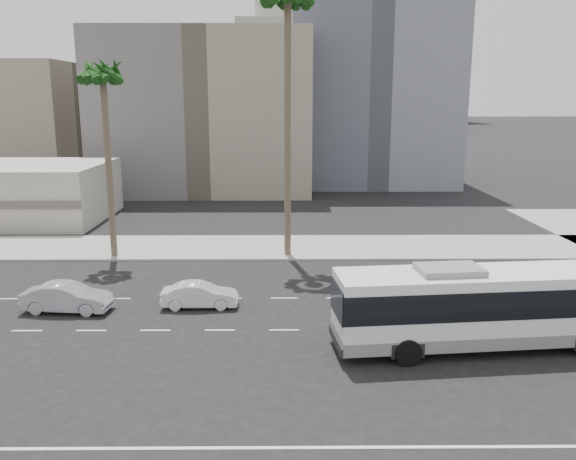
{
  "coord_description": "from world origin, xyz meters",
  "views": [
    {
      "loc": [
        -3.01,
        -25.76,
        10.55
      ],
      "look_at": [
        -2.78,
        4.0,
        3.91
      ],
      "focal_mm": 36.65,
      "sensor_mm": 36.0,
      "label": 1
    }
  ],
  "objects_px": {
    "city_bus": "(484,305)",
    "car_b": "(67,298)",
    "palm_near": "(288,0)",
    "palm_mid": "(103,77)",
    "car_a": "(200,295)"
  },
  "relations": [
    {
      "from": "city_bus",
      "to": "palm_near",
      "type": "distance_m",
      "value": 22.72
    },
    {
      "from": "palm_near",
      "to": "car_a",
      "type": "bearing_deg",
      "value": -114.62
    },
    {
      "from": "car_b",
      "to": "palm_near",
      "type": "bearing_deg",
      "value": -41.25
    },
    {
      "from": "city_bus",
      "to": "car_b",
      "type": "height_order",
      "value": "city_bus"
    },
    {
      "from": "car_b",
      "to": "palm_near",
      "type": "relative_size",
      "value": 0.24
    },
    {
      "from": "city_bus",
      "to": "palm_near",
      "type": "bearing_deg",
      "value": 112.96
    },
    {
      "from": "palm_near",
      "to": "palm_mid",
      "type": "height_order",
      "value": "palm_near"
    },
    {
      "from": "city_bus",
      "to": "car_a",
      "type": "height_order",
      "value": "city_bus"
    },
    {
      "from": "palm_mid",
      "to": "city_bus",
      "type": "bearing_deg",
      "value": -36.61
    },
    {
      "from": "palm_near",
      "to": "palm_mid",
      "type": "distance_m",
      "value": 12.69
    },
    {
      "from": "car_a",
      "to": "palm_mid",
      "type": "relative_size",
      "value": 0.3
    },
    {
      "from": "car_a",
      "to": "palm_near",
      "type": "distance_m",
      "value": 19.42
    },
    {
      "from": "palm_mid",
      "to": "palm_near",
      "type": "bearing_deg",
      "value": 1.31
    },
    {
      "from": "city_bus",
      "to": "palm_mid",
      "type": "distance_m",
      "value": 27.02
    },
    {
      "from": "car_b",
      "to": "palm_near",
      "type": "height_order",
      "value": "palm_near"
    }
  ]
}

